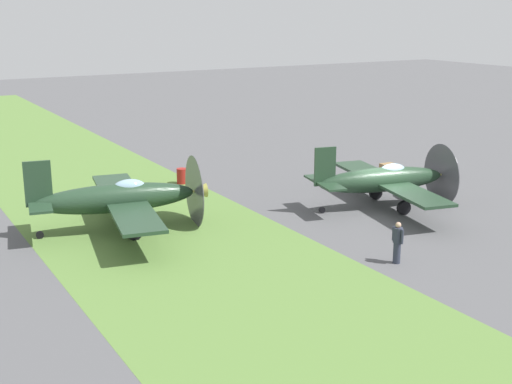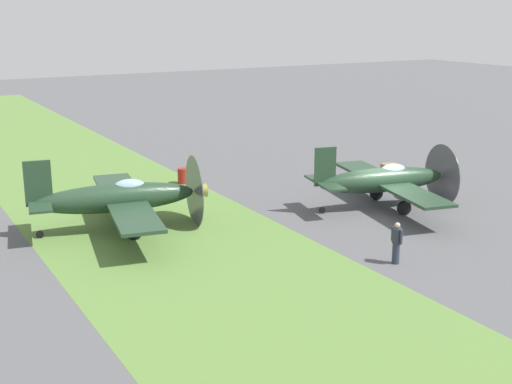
# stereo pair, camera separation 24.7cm
# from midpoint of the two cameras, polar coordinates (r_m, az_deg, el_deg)

# --- Properties ---
(ground_plane) EXTENTS (160.00, 160.00, 0.00)m
(ground_plane) POSITION_cam_midpoint_polar(r_m,az_deg,el_deg) (35.36, 10.46, -1.57)
(ground_plane) COLOR #515154
(grass_verge) EXTENTS (120.00, 11.00, 0.01)m
(grass_verge) POSITION_cam_midpoint_polar(r_m,az_deg,el_deg) (29.53, -6.42, -4.73)
(grass_verge) COLOR #567A38
(grass_verge) RESTS_ON ground
(airplane_lead) EXTENTS (9.96, 7.96, 3.53)m
(airplane_lead) POSITION_cam_midpoint_polar(r_m,az_deg,el_deg) (35.64, 10.44, 1.02)
(airplane_lead) COLOR #233D28
(airplane_lead) RESTS_ON ground
(airplane_wingman) EXTENTS (10.47, 8.35, 3.71)m
(airplane_wingman) POSITION_cam_midpoint_polar(r_m,az_deg,el_deg) (31.99, -11.53, -0.50)
(airplane_wingman) COLOR #233D28
(airplane_wingman) RESTS_ON ground
(ground_crew_mechanic) EXTENTS (0.63, 0.38, 1.73)m
(ground_crew_mechanic) POSITION_cam_midpoint_polar(r_m,az_deg,el_deg) (28.03, 11.46, -4.07)
(ground_crew_mechanic) COLOR #2D3342
(ground_crew_mechanic) RESTS_ON ground
(fuel_drum) EXTENTS (0.60, 0.60, 0.90)m
(fuel_drum) POSITION_cam_midpoint_polar(r_m,az_deg,el_deg) (40.41, -6.37, 1.33)
(fuel_drum) COLOR maroon
(fuel_drum) RESTS_ON ground
(supply_crate) EXTENTS (0.96, 0.96, 0.64)m
(supply_crate) POSITION_cam_midpoint_polar(r_m,az_deg,el_deg) (43.27, 10.87, 1.89)
(supply_crate) COLOR olive
(supply_crate) RESTS_ON ground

